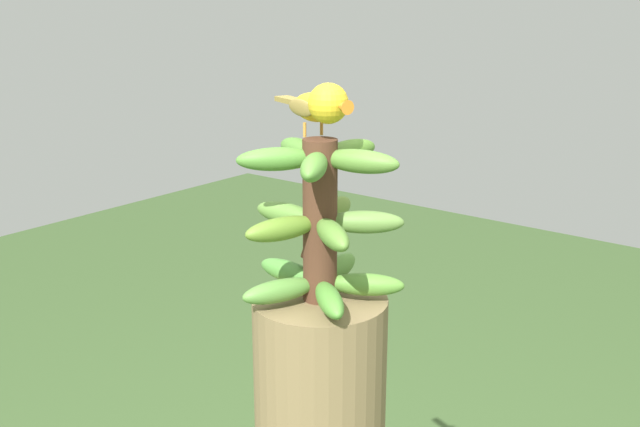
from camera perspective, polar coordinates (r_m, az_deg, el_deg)
banana_bunch at (r=1.15m, az=-0.02°, el=-0.65°), size 0.26×0.26×0.26m
perched_bird at (r=1.12m, az=0.07°, el=8.33°), size 0.20×0.10×0.09m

